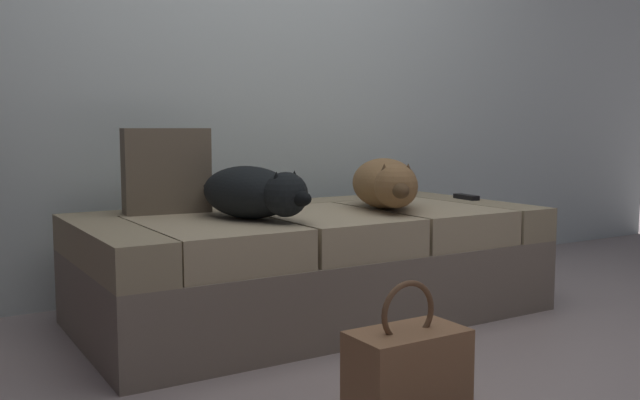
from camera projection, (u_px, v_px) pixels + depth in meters
name	position (u px, v px, depth m)	size (l,w,h in m)	color
ground_plane	(479.00, 389.00, 2.08)	(10.00, 10.00, 0.00)	gray
back_wall	(239.00, 0.00, 3.35)	(6.40, 0.10, 2.80)	silver
couch	(314.00, 264.00, 2.88)	(1.88, 0.92, 0.44)	gray
dog_dark	(254.00, 192.00, 2.59)	(0.35, 0.57, 0.20)	black
dog_tan	(386.00, 184.00, 2.91)	(0.43, 0.60, 0.21)	olive
tv_remote	(466.00, 197.00, 3.31)	(0.04, 0.15, 0.02)	black
throw_pillow	(167.00, 171.00, 2.78)	(0.34, 0.12, 0.34)	brown
handbag	(407.00, 371.00, 1.88)	(0.32, 0.18, 0.38)	#8C603F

